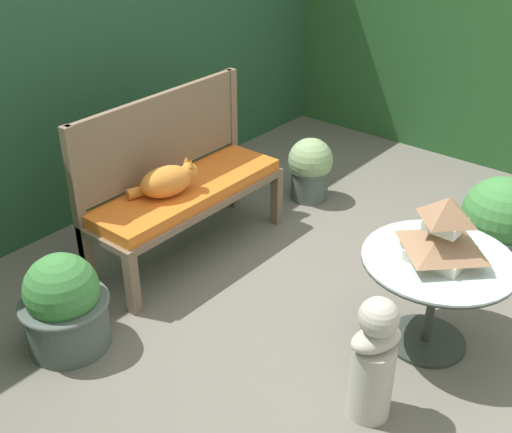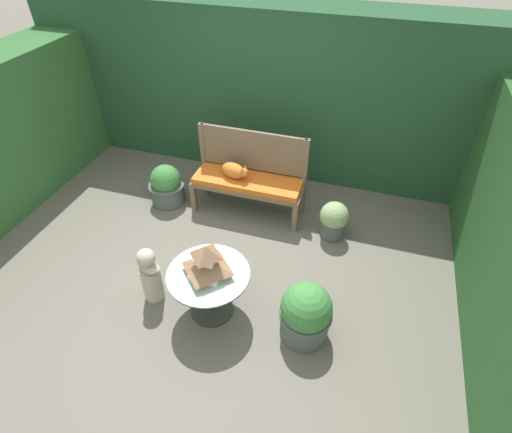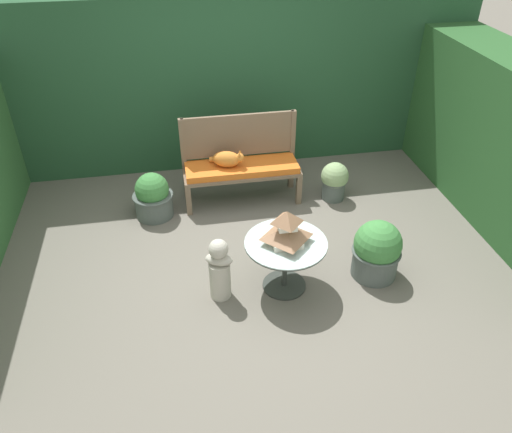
# 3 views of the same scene
# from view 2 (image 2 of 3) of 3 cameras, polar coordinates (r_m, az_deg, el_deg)

# --- Properties ---
(ground) EXTENTS (30.00, 30.00, 0.00)m
(ground) POSITION_cam_2_polar(r_m,az_deg,el_deg) (4.37, -6.33, -7.00)
(ground) COLOR #666056
(foliage_hedge_back) EXTENTS (6.40, 0.75, 2.12)m
(foliage_hedge_back) POSITION_cam_2_polar(r_m,az_deg,el_deg) (5.55, 2.21, 17.56)
(foliage_hedge_back) COLOR #234C2D
(foliage_hedge_back) RESTS_ON ground
(garden_bench) EXTENTS (1.34, 0.45, 0.48)m
(garden_bench) POSITION_cam_2_polar(r_m,az_deg,el_deg) (4.80, -1.21, 4.65)
(garden_bench) COLOR brown
(garden_bench) RESTS_ON ground
(bench_backrest) EXTENTS (1.34, 0.06, 1.00)m
(bench_backrest) POSITION_cam_2_polar(r_m,az_deg,el_deg) (4.80, -0.48, 8.89)
(bench_backrest) COLOR brown
(bench_backrest) RESTS_ON ground
(cat) EXTENTS (0.39, 0.30, 0.20)m
(cat) POSITION_cam_2_polar(r_m,az_deg,el_deg) (4.75, -3.15, 6.61)
(cat) COLOR orange
(cat) RESTS_ON garden_bench
(patio_table) EXTENTS (0.75, 0.75, 0.52)m
(patio_table) POSITION_cam_2_polar(r_m,az_deg,el_deg) (3.67, -6.72, -9.21)
(patio_table) COLOR #2D332D
(patio_table) RESTS_ON ground
(pagoda_birdhouse) EXTENTS (0.36, 0.36, 0.33)m
(pagoda_birdhouse) POSITION_cam_2_polar(r_m,az_deg,el_deg) (3.49, -7.03, -6.52)
(pagoda_birdhouse) COLOR silver
(pagoda_birdhouse) RESTS_ON patio_table
(garden_bust) EXTENTS (0.28, 0.22, 0.63)m
(garden_bust) POSITION_cam_2_polar(r_m,az_deg,el_deg) (3.97, -14.87, -8.11)
(garden_bust) COLOR #B7B2A3
(garden_bust) RESTS_ON ground
(potted_plant_table_near) EXTENTS (0.47, 0.47, 0.60)m
(potted_plant_table_near) POSITION_cam_2_polar(r_m,az_deg,el_deg) (3.61, 7.11, -13.60)
(potted_plant_table_near) COLOR #4C5651
(potted_plant_table_near) RESTS_ON ground
(potted_plant_bench_left) EXTENTS (0.46, 0.46, 0.53)m
(potted_plant_bench_left) POSITION_cam_2_polar(r_m,az_deg,el_deg) (5.16, -12.66, 4.28)
(potted_plant_bench_left) COLOR #4C5651
(potted_plant_bench_left) RESTS_ON ground
(potted_plant_table_far) EXTENTS (0.32, 0.32, 0.46)m
(potted_plant_table_far) POSITION_cam_2_polar(r_m,az_deg,el_deg) (4.61, 11.02, -0.48)
(potted_plant_table_far) COLOR #4C5651
(potted_plant_table_far) RESTS_ON ground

